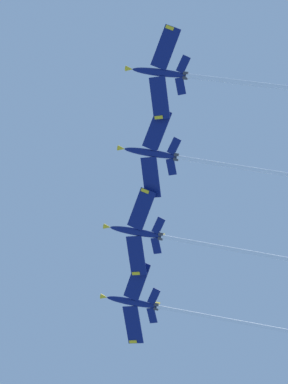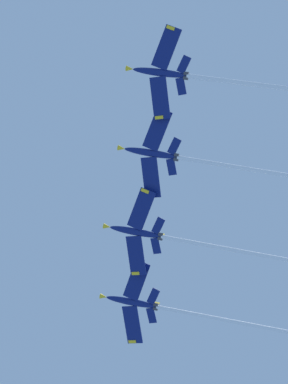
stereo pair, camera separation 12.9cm
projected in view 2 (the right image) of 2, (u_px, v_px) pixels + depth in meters
jet_far_left at (199, 77)px, 138.86m from camera, size 36.67×28.52×14.40m
jet_inner_left at (188, 159)px, 143.17m from camera, size 38.57×30.01×13.76m
jet_centre at (177, 240)px, 144.67m from camera, size 41.81×31.39×16.17m
jet_inner_right at (167, 309)px, 149.39m from camera, size 40.57×29.72×14.84m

